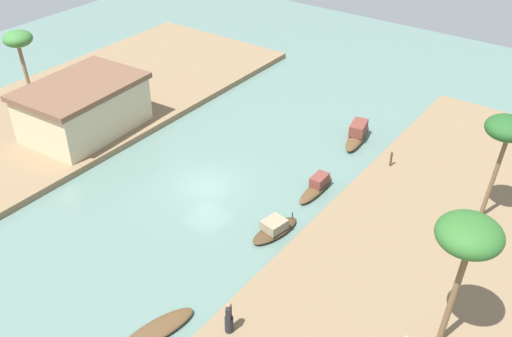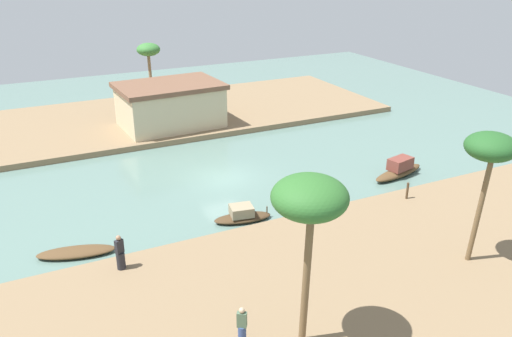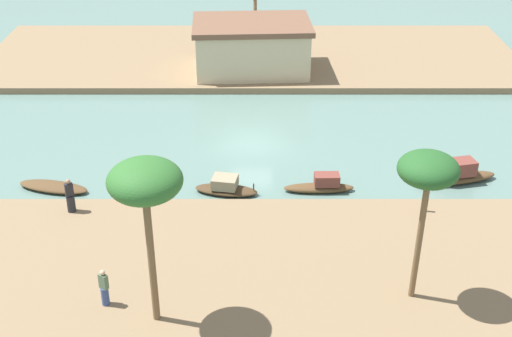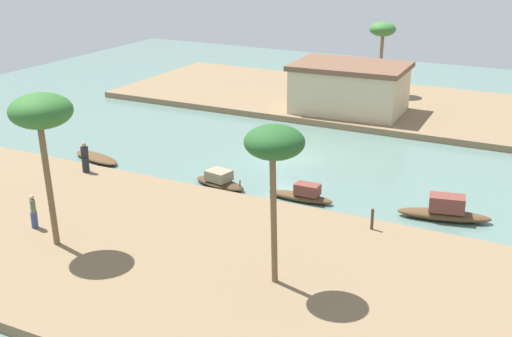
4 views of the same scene
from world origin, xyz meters
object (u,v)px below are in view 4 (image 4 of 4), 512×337
Objects in this scene: palm_tree_right_tall at (383,31)px; sampan_with_red_awning at (220,181)px; palm_tree_left_near at (41,114)px; sampan_midstream at (445,211)px; person_on_near_bank at (85,160)px; palm_tree_left_far at (274,146)px; person_by_mooring at (34,213)px; mooring_post at (372,219)px; sampan_upstream_small at (302,194)px; sampan_near_left_bank at (97,158)px; riverside_building at (350,87)px.

sampan_with_red_awning is at bearing -93.57° from palm_tree_right_tall.
palm_tree_right_tall is at bearing 83.79° from palm_tree_left_near.
person_on_near_bank is at bearing 178.10° from sampan_midstream.
sampan_with_red_awning is 0.58× the size of palm_tree_right_tall.
person_by_mooring is at bearing -178.04° from palm_tree_left_far.
palm_tree_left_near is (5.06, -7.98, 5.25)m from person_on_near_bank.
palm_tree_left_near reaches higher than mooring_post.
person_by_mooring is at bearing -93.45° from person_on_near_bank.
palm_tree_left_far reaches higher than person_on_near_bank.
palm_tree_left_far is at bearing -74.28° from sampan_upstream_small.
sampan_with_red_awning is (-12.14, -1.15, -0.12)m from sampan_midstream.
mooring_post is at bearing -72.82° from palm_tree_right_tall.
sampan_upstream_small is at bearing 13.54° from sampan_near_left_bank.
person_on_near_bank is at bearing 156.35° from palm_tree_left_far.
sampan_near_left_bank is at bearing 169.61° from sampan_midstream.
palm_tree_left_near is (2.10, -0.96, 5.22)m from person_by_mooring.
sampan_upstream_small is 13.90m from sampan_near_left_bank.
person_by_mooring is 1.60× the size of mooring_post.
sampan_upstream_small is at bearing 149.97° from mooring_post.
mooring_post is at bearing -70.07° from riverside_building.
sampan_with_red_awning is 8.98m from sampan_near_left_bank.
palm_tree_left_near is (-7.17, -10.69, 6.05)m from sampan_upstream_small.
sampan_midstream is 4.48m from mooring_post.
sampan_near_left_bank is 19.79m from riverside_building.
palm_tree_left_near is at bearing -146.05° from mooring_post.
sampan_near_left_bank is 3.45m from person_on_near_bank.
riverside_building reaches higher than mooring_post.
sampan_upstream_small is 24.38m from palm_tree_right_tall.
sampan_upstream_small is 13.47m from person_by_mooring.
person_by_mooring is at bearing -104.48° from sampan_with_red_awning.
sampan_midstream is at bearing -15.61° from person_on_near_bank.
palm_tree_left_near is (-14.39, -11.65, 5.93)m from sampan_midstream.
sampan_with_red_awning is 24.37m from palm_tree_right_tall.
sampan_near_left_bank is 0.68× the size of palm_tree_right_tall.
sampan_near_left_bank is 2.29× the size of person_on_near_bank.
mooring_post is at bearing -31.31° from sampan_upstream_small.
person_by_mooring is at bearing -153.28° from mooring_post.
person_on_near_bank is at bearing 122.41° from palm_tree_left_near.
palm_tree_right_tall is 7.39m from riverside_building.
riverside_building is at bearing 100.94° from sampan_upstream_small.
palm_tree_right_tall is (-3.44, 23.57, 5.20)m from sampan_upstream_small.
sampan_midstream is 25.51m from palm_tree_right_tall.
sampan_upstream_small is at bearing -81.70° from palm_tree_right_tall.
sampan_midstream is at bearing 15.47° from sampan_with_red_awning.
palm_tree_right_tall reaches higher than mooring_post.
riverside_building reaches higher than sampan_midstream.
person_on_near_bank is (-7.31, -2.52, 0.81)m from sampan_with_red_awning.
sampan_near_left_bank is at bearing 150.53° from palm_tree_left_far.
mooring_post is (16.92, 0.01, -0.19)m from person_on_near_bank.
sampan_near_left_bank is at bearing -114.06° from palm_tree_right_tall.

